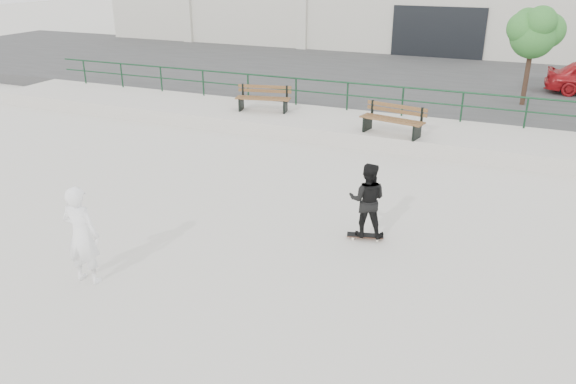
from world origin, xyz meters
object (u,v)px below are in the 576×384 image
at_px(skateboard, 365,236).
at_px(standing_skater, 367,200).
at_px(tree, 535,31).
at_px(seated_skater, 82,235).
at_px(bench_right, 393,120).
at_px(bench_left, 263,98).

distance_m(skateboard, standing_skater, 0.84).
height_order(tree, standing_skater, tree).
distance_m(standing_skater, seated_skater, 5.69).
distance_m(bench_right, tree, 7.15).
relative_size(skateboard, standing_skater, 0.49).
bearing_deg(bench_left, bench_right, -24.29).
xyz_separation_m(bench_left, skateboard, (5.89, -7.36, -0.87)).
height_order(skateboard, seated_skater, seated_skater).
height_order(bench_left, standing_skater, standing_skater).
height_order(skateboard, standing_skater, standing_skater).
bearing_deg(bench_left, tree, 16.35).
height_order(bench_left, tree, tree).
bearing_deg(bench_left, seated_skater, -93.95).
bearing_deg(standing_skater, tree, -112.07).
relative_size(bench_left, standing_skater, 1.24).
relative_size(tree, skateboard, 4.47).
relative_size(bench_right, tree, 0.58).
bearing_deg(standing_skater, bench_left, -60.59).
height_order(bench_right, standing_skater, standing_skater).
distance_m(bench_left, seated_skater, 11.15).
bearing_deg(skateboard, standing_skater, 74.77).
height_order(bench_right, skateboard, bench_right).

